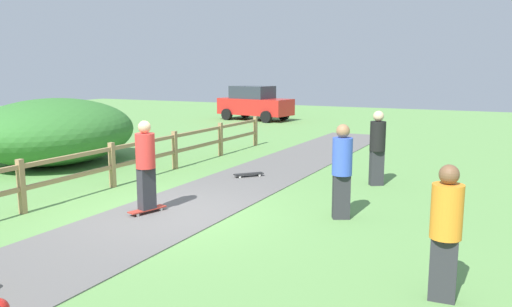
% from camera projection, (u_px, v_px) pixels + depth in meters
% --- Properties ---
extents(ground_plane, '(60.00, 60.00, 0.00)m').
position_uv_depth(ground_plane, '(168.00, 214.00, 10.12)').
color(ground_plane, '#60934C').
extents(asphalt_path, '(2.40, 28.00, 0.02)m').
position_uv_depth(asphalt_path, '(168.00, 213.00, 10.12)').
color(asphalt_path, '#605E5B').
rests_on(asphalt_path, ground_plane).
extents(wooden_fence, '(0.12, 18.12, 1.10)m').
position_uv_depth(wooden_fence, '(71.00, 169.00, 11.17)').
color(wooden_fence, '#997A51').
rests_on(wooden_fence, ground_plane).
extents(bush_large, '(4.25, 5.10, 1.99)m').
position_uv_depth(bush_large, '(55.00, 131.00, 15.35)').
color(bush_large, '#33702D').
rests_on(bush_large, ground_plane).
extents(skater_riding, '(0.47, 0.82, 1.84)m').
position_uv_depth(skater_riding, '(146.00, 162.00, 9.95)').
color(skater_riding, '#B23326').
rests_on(skater_riding, asphalt_path).
extents(skateboard_loose, '(0.67, 0.74, 0.08)m').
position_uv_depth(skateboard_loose, '(249.00, 174.00, 13.53)').
color(skateboard_loose, black).
rests_on(skateboard_loose, asphalt_path).
extents(bystander_black, '(0.53, 0.53, 1.85)m').
position_uv_depth(bystander_black, '(377.00, 144.00, 12.46)').
color(bystander_black, '#2D2D33').
rests_on(bystander_black, ground_plane).
extents(bystander_orange, '(0.40, 0.40, 1.72)m').
position_uv_depth(bystander_orange, '(446.00, 227.00, 6.19)').
color(bystander_orange, '#2D2D33').
rests_on(bystander_orange, ground_plane).
extents(bystander_blue, '(0.51, 0.51, 1.83)m').
position_uv_depth(bystander_blue, '(342.00, 167.00, 9.64)').
color(bystander_blue, '#2D2D33').
rests_on(bystander_blue, ground_plane).
extents(parked_car_red, '(4.40, 2.47, 1.92)m').
position_uv_depth(parked_car_red, '(254.00, 103.00, 28.69)').
color(parked_car_red, red).
rests_on(parked_car_red, ground_plane).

